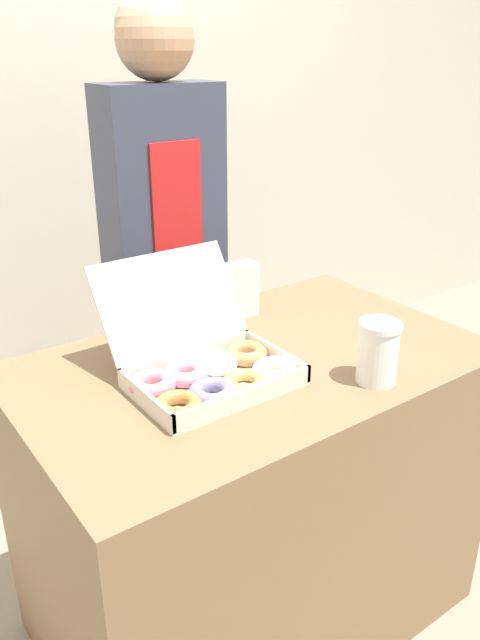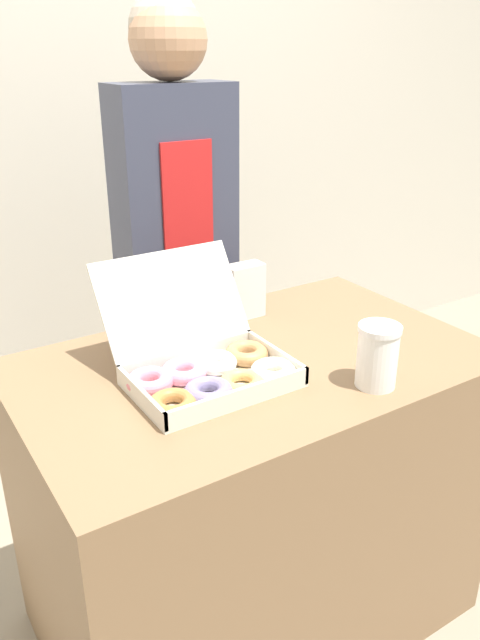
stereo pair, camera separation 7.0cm
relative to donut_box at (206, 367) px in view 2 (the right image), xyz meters
name	(u,v)px [view 2 (the right image)]	position (x,y,z in m)	size (l,w,h in m)	color
ground_plane	(252,609)	(0.14, 0.03, -0.81)	(14.00, 14.00, 0.00)	gray
wall_back	(56,87)	(0.14, 1.28, 0.49)	(10.00, 0.05, 2.60)	beige
table	(253,496)	(0.14, 0.03, -0.42)	(1.06, 0.65, 0.78)	brown
donut_box	(206,367)	(0.00, 0.00, 0.00)	(0.37, 0.36, 0.23)	silver
coffee_cup	(377,356)	(0.29, -0.21, 0.03)	(0.09, 0.09, 0.14)	white
napkin_holder	(245,291)	(0.26, 0.25, 0.04)	(0.10, 0.05, 0.14)	silver
person_customer	(176,238)	(0.26, 0.63, 0.09)	(0.35, 0.22, 1.57)	gray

